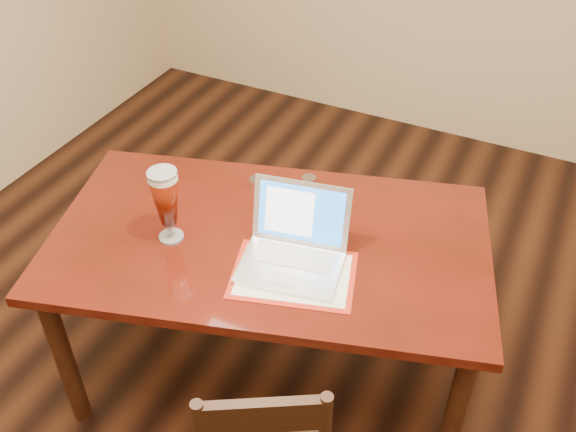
% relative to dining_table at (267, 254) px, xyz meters
% --- Properties ---
extents(ground, '(5.00, 5.00, 0.00)m').
position_rel_dining_table_xyz_m(ground, '(0.13, -0.16, -0.70)').
color(ground, black).
rests_on(ground, ground).
extents(room_shell, '(4.51, 5.01, 2.71)m').
position_rel_dining_table_xyz_m(room_shell, '(0.13, -0.16, 1.06)').
color(room_shell, '#CAB687').
rests_on(room_shell, ground).
extents(dining_table, '(1.86, 1.36, 1.09)m').
position_rel_dining_table_xyz_m(dining_table, '(0.00, 0.00, 0.00)').
color(dining_table, '#4F110A').
rests_on(dining_table, ground).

